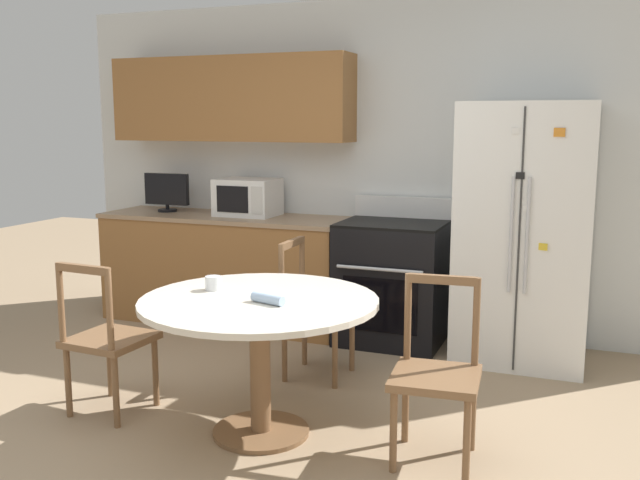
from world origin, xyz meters
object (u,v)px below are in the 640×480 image
at_px(dining_chair_right, 436,375).
at_px(candle_glass, 213,284).
at_px(microwave, 248,197).
at_px(dining_chair_far, 315,312).
at_px(oven_range, 392,281).
at_px(refrigerator, 525,234).
at_px(countertop_tv, 167,191).
at_px(dining_chair_left, 107,340).

relative_size(dining_chair_right, candle_glass, 10.27).
xyz_separation_m(microwave, dining_chair_far, (0.98, -0.98, -0.62)).
bearing_deg(oven_range, refrigerator, -3.09).
xyz_separation_m(dining_chair_far, dining_chair_right, (0.99, -0.87, 0.00)).
relative_size(countertop_tv, dining_chair_far, 0.45).
relative_size(refrigerator, microwave, 3.74).
relative_size(refrigerator, dining_chair_left, 1.99).
height_order(oven_range, candle_glass, oven_range).
distance_m(dining_chair_far, dining_chair_right, 1.32).
bearing_deg(candle_glass, oven_range, 73.29).
distance_m(dining_chair_far, candle_glass, 0.96).
xyz_separation_m(refrigerator, microwave, (-2.20, 0.13, 0.15)).
distance_m(refrigerator, dining_chair_left, 2.84).
bearing_deg(dining_chair_right, oven_range, -72.96).
xyz_separation_m(dining_chair_far, candle_glass, (-0.26, -0.85, 0.35)).
height_order(countertop_tv, dining_chair_left, countertop_tv).
bearing_deg(dining_chair_right, microwave, -48.28).
bearing_deg(microwave, oven_range, -3.52).
xyz_separation_m(refrigerator, countertop_tv, (-2.96, 0.10, 0.18)).
bearing_deg(microwave, dining_chair_right, -43.22).
bearing_deg(candle_glass, dining_chair_left, -166.86).
xyz_separation_m(oven_range, dining_chair_left, (-1.15, -1.90, -0.03)).
bearing_deg(countertop_tv, candle_glass, -50.79).
xyz_separation_m(refrigerator, dining_chair_left, (-2.10, -1.85, -0.46)).
distance_m(refrigerator, oven_range, 1.05).
relative_size(oven_range, microwave, 2.26).
distance_m(dining_chair_right, dining_chair_left, 1.87).
relative_size(microwave, candle_glass, 5.45).
relative_size(microwave, dining_chair_right, 0.53).
xyz_separation_m(dining_chair_far, dining_chair_left, (-0.88, -1.00, 0.00)).
height_order(dining_chair_far, dining_chair_left, same).
height_order(oven_range, dining_chair_left, oven_range).
bearing_deg(dining_chair_far, candle_glass, -17.48).
height_order(refrigerator, dining_chair_left, refrigerator).
bearing_deg(oven_range, countertop_tv, 178.52).
bearing_deg(candle_glass, dining_chair_far, 73.13).
xyz_separation_m(dining_chair_right, candle_glass, (-1.25, 0.02, 0.35)).
distance_m(microwave, dining_chair_right, 2.77).
bearing_deg(dining_chair_left, refrigerator, 45.07).
relative_size(dining_chair_far, dining_chair_left, 1.00).
height_order(dining_chair_right, dining_chair_left, same).
relative_size(refrigerator, countertop_tv, 4.38).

